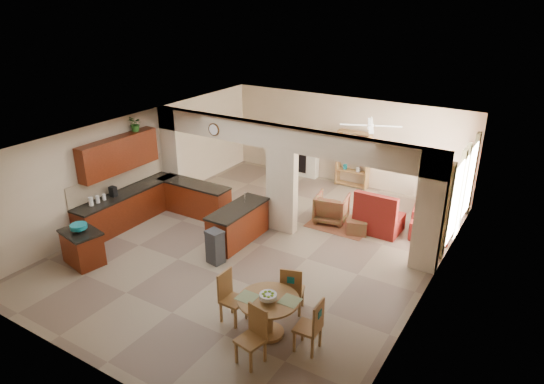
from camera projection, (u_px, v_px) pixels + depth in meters
The scene contains 39 objects.
floor at pixel (261, 245), 11.98m from camera, with size 10.00×10.00×0.00m, color #7F6F58.
ceiling at pixel (260, 136), 10.90m from camera, with size 10.00×10.00×0.00m, color white.
wall_back at pixel (346, 141), 15.37m from camera, with size 8.00×8.00×0.00m, color beige.
wall_front at pixel (86, 299), 7.52m from camera, with size 8.00×8.00×0.00m, color beige.
wall_left at pixel (139, 163), 13.38m from camera, with size 10.00×10.00×0.00m, color beige.
wall_right at pixel (431, 234), 9.51m from camera, with size 10.00×10.00×0.00m, color beige.
partition_left_pier at pixel (172, 155), 14.02m from camera, with size 0.60×0.25×2.80m, color beige.
partition_center_pier at pixel (282, 191), 12.34m from camera, with size 0.80×0.25×2.20m, color beige.
partition_right_pier at pixel (430, 212), 10.44m from camera, with size 0.60×0.25×2.80m, color beige.
partition_header at pixel (282, 138), 11.80m from camera, with size 8.00×0.25×0.60m, color beige.
kitchen_counter at pixel (155, 203), 13.19m from camera, with size 2.52×3.29×1.48m.
upper_cabinets at pixel (119, 154), 12.46m from camera, with size 0.35×2.40×0.90m, color #491808.
peninsula at pixel (238, 224), 12.01m from camera, with size 0.70×1.85×0.91m.
wall_clock at pixel (214, 130), 12.67m from camera, with size 0.34×0.34×0.03m, color #4F371A.
rug at pixel (341, 224), 13.05m from camera, with size 1.60×1.30×0.01m, color brown.
fireplace at pixel (299, 157), 16.31m from camera, with size 1.60×0.35×1.20m.
shelving_unit at pixel (353, 159), 15.25m from camera, with size 1.00×0.32×1.80m, color #905D31.
window_a at pixel (455, 203), 11.40m from camera, with size 0.02×0.90×1.90m, color white.
window_b at pixel (470, 180), 12.74m from camera, with size 0.02×0.90×1.90m, color white.
glazed_door at pixel (462, 196), 12.13m from camera, with size 0.02×0.70×2.10m, color white.
drape_a_left at pixel (447, 212), 10.95m from camera, with size 0.10×0.28×2.30m, color #381B16.
drape_a_right at pixel (459, 194), 11.89m from camera, with size 0.10×0.28×2.30m, color #381B16.
drape_b_left at pixel (463, 187), 12.29m from camera, with size 0.10×0.28×2.30m, color #381B16.
drape_b_right at pixel (473, 173), 13.23m from camera, with size 0.10×0.28×2.30m, color #381B16.
ceiling_fan at pixel (371, 126), 12.62m from camera, with size 1.00×1.00×0.10m, color white.
kitchen_island at pixel (83, 247), 11.04m from camera, with size 1.05×0.85×0.81m.
teal_bowl at pixel (79, 228), 10.85m from camera, with size 0.38×0.38×0.18m, color #127480.
trash_can at pixel (215, 248), 11.08m from camera, with size 0.35×0.30×0.75m, color #2D2D2F.
dining_table at pixel (269, 311), 8.70m from camera, with size 1.12×1.12×0.76m.
fruit_bowl at pixel (268, 297), 8.51m from camera, with size 0.31×0.31×0.17m, color #78AF25.
sofa at pixel (434, 212), 12.90m from camera, with size 0.96×2.45×0.72m, color maroon.
chaise at pixel (379, 222), 12.64m from camera, with size 1.13×0.93×0.45m, color maroon.
armchair at pixel (332, 208), 13.08m from camera, with size 0.83×0.85×0.77m, color maroon.
ottoman at pixel (357, 226), 12.53m from camera, with size 0.51×0.51×0.37m, color maroon.
plant at pixel (135, 124), 12.73m from camera, with size 0.37×0.32×0.41m, color #225316.
chair_north at pixel (292, 288), 9.27m from camera, with size 0.53×0.53×1.02m.
chair_east at pixel (312, 325), 8.27m from camera, with size 0.45×0.44×1.02m.
chair_south at pixel (254, 333), 8.07m from camera, with size 0.49×0.49×1.02m.
chair_west at pixel (230, 294), 9.09m from camera, with size 0.44×0.43×1.02m.
Camera 1 is at (5.77, -8.83, 5.84)m, focal length 32.00 mm.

